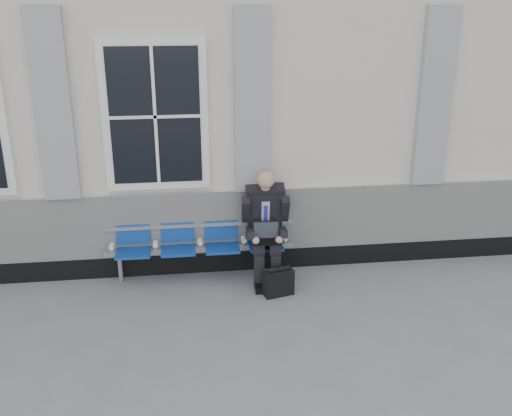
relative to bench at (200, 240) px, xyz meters
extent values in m
plane|color=slate|center=(-0.86, -1.32, -0.55)|extent=(70.00, 70.00, 0.00)
cube|color=beige|center=(-0.86, 2.18, 1.55)|extent=(14.00, 4.00, 4.20)
cube|color=black|center=(-0.86, 0.15, -0.40)|extent=(14.00, 0.10, 0.30)
cube|color=silver|center=(-0.86, 0.14, 0.20)|extent=(14.00, 0.08, 0.90)
cube|color=#97999C|center=(-1.76, 0.12, 1.85)|extent=(0.45, 0.14, 2.40)
cube|color=#97999C|center=(0.74, 0.12, 1.85)|extent=(0.45, 0.14, 2.40)
cube|color=#97999C|center=(3.24, 0.12, 1.85)|extent=(0.45, 0.14, 2.40)
cube|color=white|center=(-0.51, 0.14, 1.70)|extent=(1.35, 0.10, 1.95)
cube|color=black|center=(-0.51, 0.09, 1.70)|extent=(1.15, 0.02, 1.75)
cube|color=#9EA0A3|center=(0.00, -0.02, -0.13)|extent=(2.60, 0.07, 0.07)
cube|color=#9EA0A3|center=(0.00, 0.10, 0.18)|extent=(2.60, 0.05, 0.05)
cylinder|color=#9EA0A3|center=(-1.10, -0.02, -0.36)|extent=(0.06, 0.06, 0.39)
cylinder|color=#9EA0A3|center=(1.10, -0.02, -0.36)|extent=(0.06, 0.06, 0.39)
cube|color=navy|center=(-0.90, -0.10, -0.10)|extent=(0.46, 0.42, 0.07)
cube|color=navy|center=(-0.90, 0.11, 0.16)|extent=(0.46, 0.10, 0.40)
cube|color=navy|center=(-0.30, -0.10, -0.10)|extent=(0.46, 0.42, 0.07)
cube|color=navy|center=(-0.30, 0.11, 0.16)|extent=(0.46, 0.10, 0.40)
cube|color=navy|center=(0.30, -0.10, -0.10)|extent=(0.46, 0.42, 0.07)
cube|color=navy|center=(0.30, 0.11, 0.16)|extent=(0.46, 0.10, 0.40)
cube|color=navy|center=(0.90, -0.10, -0.10)|extent=(0.46, 0.42, 0.07)
cube|color=navy|center=(0.90, 0.11, 0.16)|extent=(0.46, 0.10, 0.40)
cylinder|color=white|center=(-1.18, -0.07, 0.00)|extent=(0.07, 0.12, 0.07)
cylinder|color=white|center=(-0.60, -0.07, 0.00)|extent=(0.07, 0.12, 0.07)
cylinder|color=white|center=(0.00, -0.07, 0.00)|extent=(0.07, 0.12, 0.07)
cylinder|color=white|center=(0.60, -0.07, 0.00)|extent=(0.07, 0.12, 0.07)
cylinder|color=white|center=(1.18, -0.07, 0.00)|extent=(0.07, 0.12, 0.07)
cube|color=black|center=(0.76, -0.52, -0.50)|extent=(0.14, 0.29, 0.10)
cube|color=black|center=(0.98, -0.53, -0.50)|extent=(0.14, 0.29, 0.10)
cube|color=black|center=(0.76, -0.45, -0.31)|extent=(0.14, 0.15, 0.47)
cube|color=black|center=(0.98, -0.47, -0.31)|extent=(0.14, 0.15, 0.47)
cube|color=black|center=(0.78, -0.21, 0.00)|extent=(0.18, 0.50, 0.15)
cube|color=black|center=(1.00, -0.23, 0.00)|extent=(0.18, 0.50, 0.15)
cube|color=black|center=(0.90, 0.00, 0.36)|extent=(0.48, 0.40, 0.69)
cube|color=#A2B8D5|center=(0.89, -0.13, 0.38)|extent=(0.12, 0.11, 0.39)
cube|color=#2828BC|center=(0.89, -0.14, 0.36)|extent=(0.05, 0.09, 0.32)
cube|color=black|center=(0.90, -0.03, 0.68)|extent=(0.54, 0.29, 0.16)
cylinder|color=tan|center=(0.90, -0.09, 0.76)|extent=(0.12, 0.12, 0.11)
sphere|color=tan|center=(0.89, -0.15, 0.87)|extent=(0.23, 0.23, 0.23)
cube|color=black|center=(0.63, -0.09, 0.44)|extent=(0.13, 0.32, 0.41)
cube|color=black|center=(1.16, -0.13, 0.44)|extent=(0.13, 0.32, 0.41)
cube|color=black|center=(0.66, -0.29, 0.18)|extent=(0.12, 0.35, 0.15)
cube|color=black|center=(1.10, -0.32, 0.18)|extent=(0.12, 0.35, 0.15)
sphere|color=tan|center=(0.72, -0.45, 0.14)|extent=(0.10, 0.10, 0.10)
sphere|color=tan|center=(1.03, -0.47, 0.14)|extent=(0.10, 0.10, 0.10)
cube|color=black|center=(0.88, -0.37, 0.08)|extent=(0.38, 0.27, 0.02)
cube|color=black|center=(0.89, -0.25, 0.20)|extent=(0.37, 0.12, 0.23)
cube|color=black|center=(0.89, -0.25, 0.20)|extent=(0.33, 0.10, 0.20)
cube|color=black|center=(0.99, -0.69, -0.38)|extent=(0.42, 0.26, 0.35)
cylinder|color=black|center=(0.99, -0.69, -0.18)|extent=(0.31, 0.14, 0.06)
camera|label=1|loc=(-0.17, -7.26, 3.08)|focal=40.00mm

